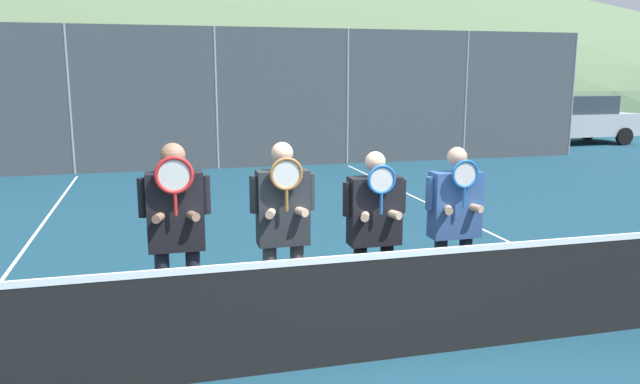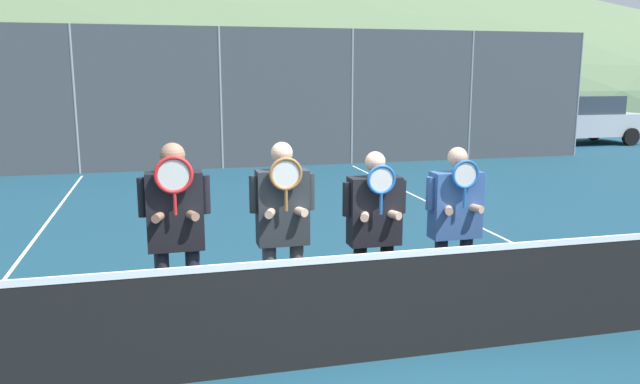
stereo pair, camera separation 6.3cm
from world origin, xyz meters
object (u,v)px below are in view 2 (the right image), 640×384
(player_center_left, at_px, (283,223))
(car_right_of_center, at_px, (457,122))
(player_leftmost, at_px, (176,225))
(player_center_right, at_px, (374,225))
(car_left_of_center, at_px, (160,126))
(player_rightmost, at_px, (455,218))
(car_center, at_px, (316,123))
(car_far_right, at_px, (580,119))

(player_center_left, height_order, car_right_of_center, player_center_left)
(player_leftmost, relative_size, player_center_right, 1.07)
(player_center_left, bearing_deg, car_left_of_center, 94.72)
(player_center_right, height_order, player_rightmost, player_rightmost)
(car_center, bearing_deg, car_far_right, -0.87)
(player_rightmost, bearing_deg, car_far_right, 49.67)
(car_right_of_center, xyz_separation_m, car_far_right, (4.71, 0.05, 0.00))
(car_left_of_center, relative_size, car_center, 1.01)
(player_center_right, distance_m, player_rightmost, 0.85)
(player_center_left, distance_m, player_rightmost, 1.73)
(player_rightmost, relative_size, car_center, 0.42)
(player_rightmost, relative_size, car_left_of_center, 0.41)
(player_center_left, bearing_deg, car_far_right, 45.60)
(car_center, xyz_separation_m, car_right_of_center, (4.75, -0.19, -0.02))
(player_center_left, relative_size, car_right_of_center, 0.43)
(player_center_left, distance_m, car_left_of_center, 13.39)
(car_far_right, bearing_deg, car_left_of_center, -179.90)
(player_center_right, bearing_deg, car_right_of_center, 60.67)
(car_right_of_center, bearing_deg, car_far_right, 0.56)
(car_left_of_center, xyz_separation_m, car_center, (4.74, 0.17, -0.02))
(player_leftmost, bearing_deg, player_center_right, -2.20)
(car_far_right, bearing_deg, player_center_right, -132.33)
(player_leftmost, distance_m, car_far_right, 19.38)
(player_center_right, distance_m, car_center, 13.83)
(player_center_right, relative_size, player_rightmost, 0.99)
(player_center_left, height_order, car_far_right, player_center_left)
(player_rightmost, bearing_deg, car_center, 81.99)
(player_center_left, bearing_deg, player_leftmost, 178.06)
(car_left_of_center, distance_m, car_center, 4.74)
(car_right_of_center, bearing_deg, player_center_left, -122.19)
(player_rightmost, height_order, car_left_of_center, car_left_of_center)
(player_center_right, bearing_deg, player_center_left, 177.51)
(player_center_left, distance_m, car_right_of_center, 15.74)
(player_center_left, distance_m, car_far_right, 18.71)
(player_center_right, distance_m, car_far_right, 18.14)
(car_left_of_center, distance_m, car_right_of_center, 9.49)
(player_center_right, relative_size, car_left_of_center, 0.41)
(player_center_left, xyz_separation_m, car_far_right, (13.09, 13.37, -0.22))
(player_center_right, height_order, car_far_right, player_center_right)
(car_center, bearing_deg, player_center_left, -105.06)
(car_left_of_center, bearing_deg, player_leftmost, -89.40)
(player_center_left, height_order, player_center_right, player_center_left)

